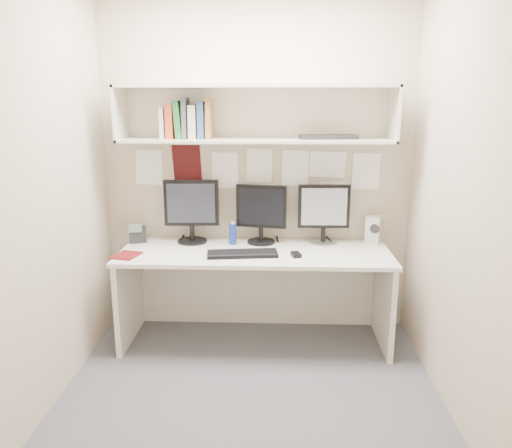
{
  "coord_description": "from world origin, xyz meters",
  "views": [
    {
      "loc": [
        0.15,
        -2.89,
        1.81
      ],
      "look_at": [
        0.02,
        0.35,
        1.01
      ],
      "focal_mm": 35.0,
      "sensor_mm": 36.0,
      "label": 1
    }
  ],
  "objects_px": {
    "desk_phone": "(138,234)",
    "desk": "(255,296)",
    "monitor_left": "(192,209)",
    "keyboard": "(242,254)",
    "maroon_notebook": "(126,255)",
    "speaker": "(373,230)",
    "monitor_right": "(324,212)",
    "monitor_center": "(261,211)"
  },
  "relations": [
    {
      "from": "keyboard",
      "to": "speaker",
      "type": "relative_size",
      "value": 2.36
    },
    {
      "from": "desk_phone",
      "to": "keyboard",
      "type": "bearing_deg",
      "value": -37.6
    },
    {
      "from": "monitor_center",
      "to": "maroon_notebook",
      "type": "distance_m",
      "value": 1.06
    },
    {
      "from": "desk",
      "to": "speaker",
      "type": "relative_size",
      "value": 9.4
    },
    {
      "from": "monitor_left",
      "to": "monitor_right",
      "type": "bearing_deg",
      "value": -2.79
    },
    {
      "from": "keyboard",
      "to": "desk_phone",
      "type": "relative_size",
      "value": 3.21
    },
    {
      "from": "monitor_center",
      "to": "monitor_right",
      "type": "xyz_separation_m",
      "value": [
        0.48,
        -0.0,
        0.0
      ]
    },
    {
      "from": "desk",
      "to": "speaker",
      "type": "xyz_separation_m",
      "value": [
        0.91,
        0.24,
        0.47
      ]
    },
    {
      "from": "desk",
      "to": "keyboard",
      "type": "relative_size",
      "value": 3.97
    },
    {
      "from": "keyboard",
      "to": "monitor_left",
      "type": "bearing_deg",
      "value": 133.77
    },
    {
      "from": "speaker",
      "to": "monitor_left",
      "type": "bearing_deg",
      "value": -157.39
    },
    {
      "from": "keyboard",
      "to": "maroon_notebook",
      "type": "relative_size",
      "value": 2.54
    },
    {
      "from": "speaker",
      "to": "desk_phone",
      "type": "xyz_separation_m",
      "value": [
        -1.84,
        -0.04,
        -0.05
      ]
    },
    {
      "from": "monitor_right",
      "to": "monitor_center",
      "type": "bearing_deg",
      "value": 178.69
    },
    {
      "from": "monitor_right",
      "to": "keyboard",
      "type": "height_order",
      "value": "monitor_right"
    },
    {
      "from": "monitor_center",
      "to": "keyboard",
      "type": "distance_m",
      "value": 0.43
    },
    {
      "from": "monitor_left",
      "to": "desk_phone",
      "type": "distance_m",
      "value": 0.48
    },
    {
      "from": "monitor_left",
      "to": "monitor_center",
      "type": "height_order",
      "value": "monitor_left"
    },
    {
      "from": "keyboard",
      "to": "maroon_notebook",
      "type": "height_order",
      "value": "keyboard"
    },
    {
      "from": "desk",
      "to": "maroon_notebook",
      "type": "distance_m",
      "value": 1.0
    },
    {
      "from": "keyboard",
      "to": "speaker",
      "type": "distance_m",
      "value": 1.07
    },
    {
      "from": "maroon_notebook",
      "to": "monitor_center",
      "type": "bearing_deg",
      "value": 36.78
    },
    {
      "from": "desk_phone",
      "to": "desk",
      "type": "bearing_deg",
      "value": -28.9
    },
    {
      "from": "monitor_left",
      "to": "keyboard",
      "type": "relative_size",
      "value": 0.98
    },
    {
      "from": "monitor_right",
      "to": "keyboard",
      "type": "relative_size",
      "value": 0.92
    },
    {
      "from": "desk",
      "to": "desk_phone",
      "type": "xyz_separation_m",
      "value": [
        -0.93,
        0.2,
        0.43
      ]
    },
    {
      "from": "monitor_center",
      "to": "speaker",
      "type": "distance_m",
      "value": 0.88
    },
    {
      "from": "keyboard",
      "to": "monitor_center",
      "type": "bearing_deg",
      "value": 62.98
    },
    {
      "from": "monitor_right",
      "to": "keyboard",
      "type": "distance_m",
      "value": 0.74
    },
    {
      "from": "monitor_left",
      "to": "monitor_right",
      "type": "distance_m",
      "value": 1.02
    },
    {
      "from": "keyboard",
      "to": "maroon_notebook",
      "type": "distance_m",
      "value": 0.83
    },
    {
      "from": "monitor_left",
      "to": "maroon_notebook",
      "type": "distance_m",
      "value": 0.62
    },
    {
      "from": "monitor_left",
      "to": "maroon_notebook",
      "type": "height_order",
      "value": "monitor_left"
    },
    {
      "from": "desk",
      "to": "keyboard",
      "type": "distance_m",
      "value": 0.4
    },
    {
      "from": "speaker",
      "to": "monitor_center",
      "type": "bearing_deg",
      "value": -156.75
    },
    {
      "from": "maroon_notebook",
      "to": "desk_phone",
      "type": "height_order",
      "value": "desk_phone"
    },
    {
      "from": "monitor_center",
      "to": "keyboard",
      "type": "relative_size",
      "value": 0.91
    },
    {
      "from": "keyboard",
      "to": "desk_phone",
      "type": "xyz_separation_m",
      "value": [
        -0.85,
        0.32,
        0.05
      ]
    },
    {
      "from": "maroon_notebook",
      "to": "desk_phone",
      "type": "relative_size",
      "value": 1.26
    },
    {
      "from": "desk",
      "to": "maroon_notebook",
      "type": "height_order",
      "value": "maroon_notebook"
    },
    {
      "from": "desk",
      "to": "speaker",
      "type": "height_order",
      "value": "speaker"
    },
    {
      "from": "desk",
      "to": "monitor_left",
      "type": "xyz_separation_m",
      "value": [
        -0.5,
        0.22,
        0.63
      ]
    }
  ]
}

